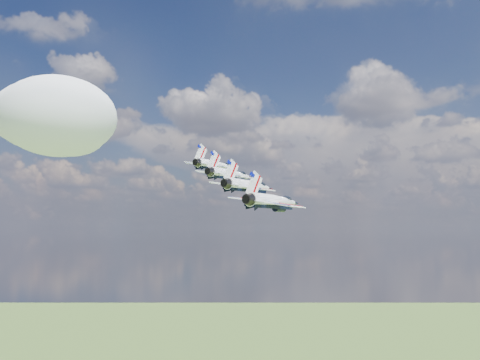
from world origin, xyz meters
The scene contains 5 objects.
cloud_left centered at (-93.36, 23.17, 168.62)m, with size 46.16×36.27×18.13m, color white.
jet_0 centered at (-33.30, 1.93, 150.98)m, with size 9.13×13.52×4.04m, color white, non-canonical shape.
jet_1 centered at (-25.73, -6.37, 148.19)m, with size 9.13×13.52×4.04m, color white, non-canonical shape.
jet_2 centered at (-18.16, -14.67, 145.39)m, with size 9.13×13.52×4.04m, color white, non-canonical shape.
jet_3 centered at (-10.58, -22.97, 142.60)m, with size 9.13×13.52×4.04m, color white, non-canonical shape.
Camera 1 is at (16.56, -85.00, 139.23)m, focal length 40.00 mm.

